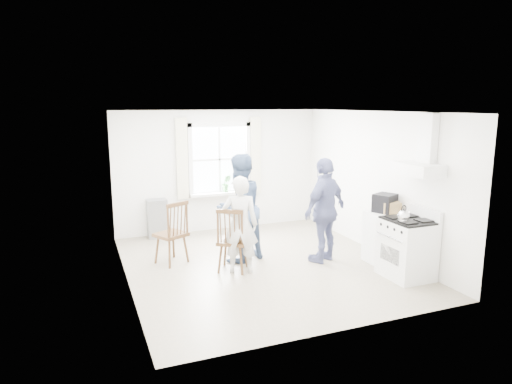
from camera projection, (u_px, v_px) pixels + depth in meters
name	position (u px, v px, depth m)	size (l,w,h in m)	color
room_shell	(263.00, 191.00, 7.61)	(4.62, 5.12, 2.64)	gray
window_assembly	(220.00, 164.00, 9.81)	(1.88, 0.24, 1.70)	white
range_hood	(421.00, 158.00, 7.01)	(0.45, 0.76, 0.94)	silver
shelf_unit	(157.00, 219.00, 9.40)	(0.40, 0.30, 0.80)	gray
gas_stove	(407.00, 248.00, 7.22)	(0.68, 0.76, 1.12)	white
kettle	(403.00, 216.00, 6.96)	(0.19, 0.19, 0.26)	silver
low_cabinet	(383.00, 238.00, 7.89)	(0.50, 0.55, 0.90)	silver
stereo_stack	(385.00, 203.00, 7.80)	(0.45, 0.43, 0.31)	black
cardboard_box	(391.00, 208.00, 7.73)	(0.30, 0.22, 0.19)	#9F7F4C
windsor_chair_a	(175.00, 226.00, 7.75)	(0.63, 0.63, 1.12)	#422915
windsor_chair_b	(231.00, 233.00, 7.37)	(0.63, 0.62, 1.09)	#422915
person_left	(240.00, 225.00, 7.37)	(0.59, 0.59, 1.61)	silver
person_mid	(239.00, 208.00, 7.91)	(0.92, 0.92, 1.89)	#3F5376
person_right	(325.00, 210.00, 7.89)	(1.07, 1.07, 1.83)	navy
potted_plant	(226.00, 183.00, 9.85)	(0.20, 0.20, 0.37)	#327133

